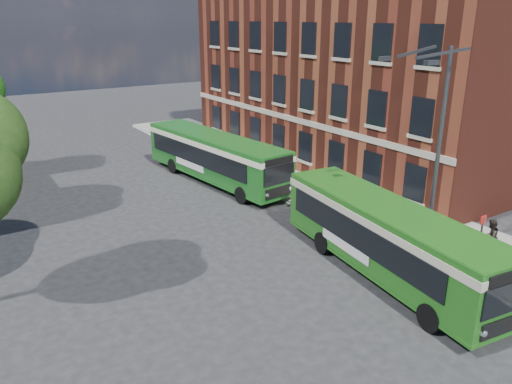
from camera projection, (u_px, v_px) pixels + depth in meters
ground at (307, 267)px, 21.23m from camera, size 120.00×120.00×0.00m
pavement at (314, 186)px, 31.13m from camera, size 6.00×48.00×0.15m
kerb_line at (274, 196)px, 29.58m from camera, size 0.12×48.00×0.01m
brick_office at (358, 62)px, 35.61m from camera, size 12.10×26.00×14.20m
street_lamp at (433, 152)px, 20.55m from camera, size 2.96×2.38×9.00m
bus_stop_sign at (480, 239)px, 20.30m from camera, size 0.35×0.08×2.52m
bus_front at (387, 234)px, 19.99m from camera, size 3.96×11.51×3.02m
bus_rear at (215, 154)px, 31.64m from camera, size 3.85×12.55×3.02m
pedestrian_b at (490, 237)px, 21.75m from camera, size 0.85×0.69×1.66m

